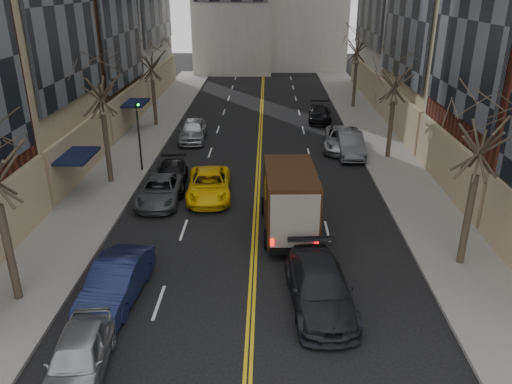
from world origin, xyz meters
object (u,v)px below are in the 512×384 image
(taxi, at_px, (209,185))
(pedestrian, at_px, (274,199))
(ups_truck, at_px, (289,199))
(observer_sedan, at_px, (320,287))

(taxi, height_order, pedestrian, pedestrian)
(pedestrian, bearing_deg, taxi, 49.01)
(ups_truck, bearing_deg, taxi, 133.77)
(taxi, bearing_deg, ups_truck, -48.20)
(ups_truck, distance_m, observer_sedan, 6.19)
(ups_truck, xyz_separation_m, pedestrian, (-0.66, 1.81, -0.77))
(pedestrian, bearing_deg, ups_truck, -168.83)
(observer_sedan, height_order, pedestrian, pedestrian)
(observer_sedan, bearing_deg, taxi, 112.55)
(ups_truck, distance_m, pedestrian, 2.08)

